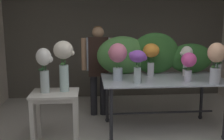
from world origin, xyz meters
The scene contains 15 objects.
ground_plane centered at (0.00, 1.74, 0.00)m, with size 7.66×7.66×0.00m, color beige.
wall_back centered at (0.00, 3.48, 1.46)m, with size 4.86×0.12×2.92m, color #5B564C.
display_table_glass centered at (0.48, 1.50, 0.69)m, with size 1.79×0.98×0.81m.
side_table_white centered at (-1.06, 1.17, 0.60)m, with size 0.61×0.49×0.72m.
florist centered at (-0.45, 2.25, 0.96)m, with size 0.58×0.24×1.56m.
foliage_backdrop centered at (0.40, 1.88, 1.10)m, with size 1.88×0.27×0.65m.
vase_peach_carnations centered at (1.08, 1.11, 1.14)m, with size 0.23×0.23×0.55m.
vase_ivory_peonies centered at (0.88, 1.66, 1.09)m, with size 0.20×0.18×0.46m.
vase_violet_snapdragons centered at (0.05, 1.23, 1.11)m, with size 0.25×0.23×0.45m.
vase_fuchsia_roses centered at (0.77, 1.27, 1.07)m, with size 0.21×0.21×0.41m.
vase_lilac_ranunculus centered at (1.24, 1.35, 1.10)m, with size 0.20×0.19×0.46m.
vase_rosy_dahlias centered at (-0.20, 1.43, 1.14)m, with size 0.27×0.26×0.53m.
vase_sunset_lilies centered at (0.34, 1.68, 1.15)m, with size 0.25×0.25×0.50m.
vase_white_roses_tall centered at (-1.18, 1.17, 1.06)m, with size 0.22×0.19×0.58m.
vase_cream_lisianthus_tall centered at (-0.93, 1.22, 1.14)m, with size 0.27×0.25×0.67m.
Camera 1 is at (-0.59, -2.12, 1.61)m, focal length 41.14 mm.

